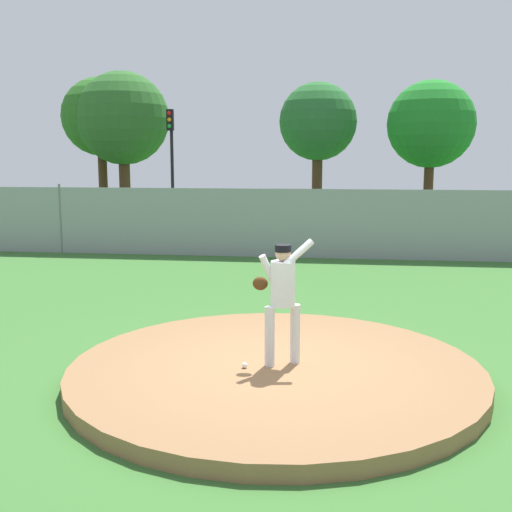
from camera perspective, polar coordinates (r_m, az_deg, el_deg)
The scene contains 15 objects.
ground_plane at distance 14.12m, azimuth 4.24°, elevation -2.76°, with size 80.00×80.00×0.00m, color #386B2D.
asphalt_strip at distance 22.50m, azimuth 5.52°, elevation 1.66°, with size 44.00×7.00×0.01m, color #2B2B2D.
pitchers_mound at distance 8.32m, azimuth 1.77°, elevation -10.55°, with size 5.42×5.42×0.20m, color olive.
pitcher_youth at distance 8.03m, azimuth 2.40°, elevation -3.26°, with size 0.81×0.32×1.66m.
baseball at distance 8.14m, azimuth -1.06°, elevation -10.00°, with size 0.07×0.07×0.07m, color white.
chainlink_fence at distance 17.92m, azimuth 5.03°, elevation 2.98°, with size 37.89×0.07×2.09m.
parked_car_champagne at distance 24.77m, azimuth -16.43°, elevation 3.75°, with size 1.94×4.43×1.55m.
parked_car_red at distance 22.86m, azimuth 18.71°, elevation 3.34°, with size 1.82×4.43×1.67m.
parked_car_navy at distance 22.97m, azimuth 2.89°, elevation 3.85°, with size 1.95×4.53×1.68m.
traffic_cone_orange at distance 23.20m, azimuth -7.89°, elevation 2.48°, with size 0.40×0.40×0.55m.
traffic_light_near at distance 27.72m, azimuth -7.80°, elevation 9.98°, with size 0.28×0.46×4.93m.
tree_leaning_west at distance 32.70m, azimuth -14.08°, elevation 12.25°, with size 3.87×3.87×6.82m.
tree_broad_right at distance 31.72m, azimuth -12.15°, elevation 12.21°, with size 4.51×4.51×7.02m.
tree_slender_far at distance 30.90m, azimuth 5.71°, elevation 12.12°, with size 3.76×3.76×6.48m.
tree_bushy_near at distance 29.99m, azimuth 15.78°, elevation 11.53°, with size 3.98×3.98×6.36m.
Camera 1 is at (0.78, -7.80, 2.90)m, focal length 43.54 mm.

